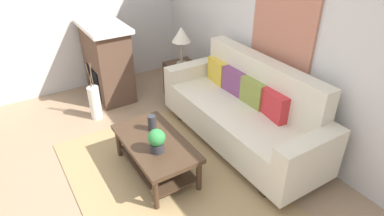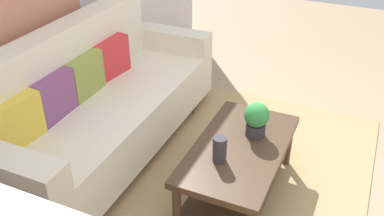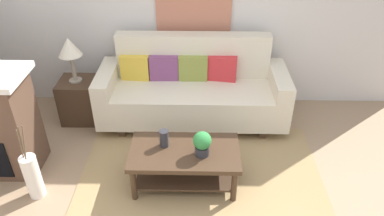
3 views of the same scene
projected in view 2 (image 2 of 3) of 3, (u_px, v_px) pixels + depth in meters
The scene contains 10 objects.
ground_plane at pixel (305, 197), 3.17m from camera, with size 9.52×9.52×0.00m, color #9E7F60.
area_rug at pixel (241, 178), 3.35m from camera, with size 2.58×1.85×0.01m, color #A38456.
couch at pixel (101, 106), 3.45m from camera, with size 2.32×0.84×1.08m.
throw_pillow_mustard at pixel (16, 122), 2.79m from camera, with size 0.36×0.12×0.32m, color gold.
throw_pillow_plum at pixel (54, 97), 3.08m from camera, with size 0.36×0.12×0.32m, color #7A4270.
throw_pillow_olive at pixel (84, 75), 3.36m from camera, with size 0.36×0.12×0.32m, color olive.
throw_pillow_crimson at pixel (111, 58), 3.65m from camera, with size 0.36×0.12×0.32m, color red.
coffee_table at pixel (239, 159), 3.05m from camera, with size 1.10×0.60×0.43m.
tabletop_vase at pixel (220, 149), 2.80m from camera, with size 0.09×0.09×0.18m, color #2D2D33.
potted_plant_tabletop at pixel (256, 119), 3.03m from camera, with size 0.18×0.18×0.26m.
Camera 2 is at (-2.51, -0.21, 2.21)m, focal length 40.46 mm.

